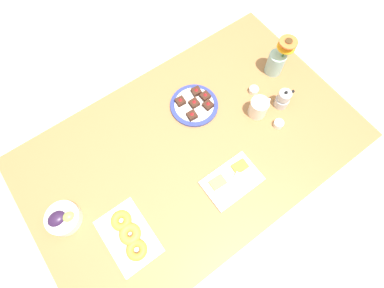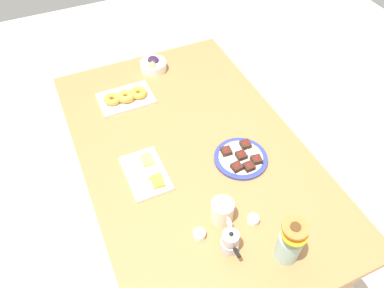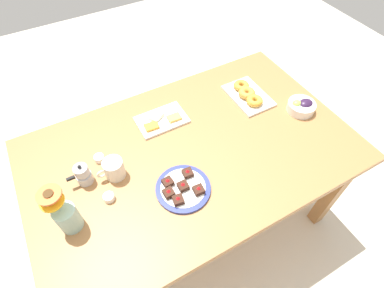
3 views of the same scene
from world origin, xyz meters
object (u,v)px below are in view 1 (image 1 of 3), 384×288
Objects in this scene: dining_table at (192,154)px; cheese_platter at (232,180)px; jam_cup_berry at (279,124)px; croissant_platter at (129,235)px; dessert_plate at (194,105)px; flower_vase at (277,61)px; jam_cup_honey at (254,90)px; grape_bowl at (63,218)px; moka_pot at (283,99)px; coffee_mug at (259,107)px.

cheese_platter is at bearing -78.22° from dining_table.
dining_table is 0.46m from jam_cup_berry.
croissant_platter is 0.70m from dessert_plate.
flower_vase reaches higher than dessert_plate.
grape_bowl is at bearing -179.10° from jam_cup_honey.
dessert_plate is (0.10, 0.42, 0.00)m from cheese_platter.
cheese_platter is 0.50m from jam_cup_honey.
dining_table is at bearing 171.80° from moka_pot.
cheese_platter is at bearing -159.65° from moka_pot.
coffee_mug is at bearing -4.87° from grape_bowl.
dessert_plate reaches higher than cheese_platter.
coffee_mug reaches higher than grape_bowl.
grape_bowl is 0.57× the size of cheese_platter.
jam_cup_berry is 0.43m from dessert_plate.
jam_cup_honey is (0.40, 0.31, 0.01)m from cheese_platter.
flower_vase is (0.24, 0.14, 0.03)m from coffee_mug.
flower_vase reaches higher than coffee_mug.
jam_cup_berry is (0.42, -0.16, 0.10)m from dining_table.
croissant_platter is at bearing -159.00° from dining_table.
coffee_mug reaches higher than croissant_platter.
grape_bowl is 0.81m from dessert_plate.
coffee_mug is at bearing 9.33° from croissant_platter.
jam_cup_honey is at bearing 38.06° from cheese_platter.
grape_bowl reaches higher than dessert_plate.
dessert_plate is at bearing 9.25° from grape_bowl.
cheese_platter is 1.06× the size of dessert_plate.
dining_table is 0.40m from coffee_mug.
coffee_mug is 0.51× the size of dessert_plate.
cheese_platter is at bearing -141.94° from jam_cup_honey.
croissant_platter is at bearing -49.50° from grape_bowl.
croissant_platter is at bearing -149.56° from dessert_plate.
jam_cup_honey is at bearing -20.53° from dessert_plate.
croissant_platter is at bearing -165.37° from flower_vase.
cheese_platter is 0.93× the size of croissant_platter.
jam_cup_honey is 1.00× the size of jam_cup_berry.
cheese_platter is at bearing -22.63° from grape_bowl.
flower_vase is (0.20, 0.26, 0.07)m from jam_cup_berry.
coffee_mug reaches higher than jam_cup_honey.
jam_cup_honey is (0.45, 0.07, 0.10)m from dining_table.
grape_bowl is 0.60× the size of dessert_plate.
jam_cup_berry is at bearing 1.34° from croissant_platter.
coffee_mug is 0.39m from cheese_platter.
moka_pot is (-0.11, -0.18, -0.03)m from flower_vase.
flower_vase is (0.17, 0.04, 0.07)m from jam_cup_honey.
coffee_mug is 0.85× the size of grape_bowl.
grape_bowl is at bearing 173.96° from moka_pot.
flower_vase is at bearing 14.63° from croissant_platter.
cheese_platter is 5.42× the size of jam_cup_berry.
dessert_plate is (-0.23, 0.22, -0.04)m from coffee_mug.
jam_cup_berry is (0.04, -0.12, -0.03)m from coffee_mug.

